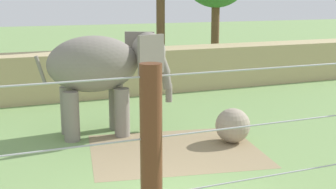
{
  "coord_description": "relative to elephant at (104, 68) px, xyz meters",
  "views": [
    {
      "loc": [
        -3.41,
        -7.6,
        4.07
      ],
      "look_at": [
        1.43,
        4.08,
        1.4
      ],
      "focal_mm": 49.73,
      "sensor_mm": 36.0,
      "label": 1
    }
  ],
  "objects": [
    {
      "name": "enrichment_ball",
      "position": [
        3.11,
        -2.21,
        -1.51
      ],
      "size": [
        0.99,
        0.99,
        0.99
      ],
      "primitive_type": "sphere",
      "color": "gray",
      "rests_on": "ground"
    },
    {
      "name": "elephant",
      "position": [
        0.0,
        0.0,
        0.0
      ],
      "size": [
        4.09,
        1.75,
        3.03
      ],
      "color": "gray",
      "rests_on": "ground"
    },
    {
      "name": "dirt_patch",
      "position": [
        1.32,
        -2.25,
        -2.0
      ],
      "size": [
        5.11,
        4.44,
        0.01
      ],
      "primitive_type": "cube",
      "rotation": [
        0.0,
        0.0,
        -0.19
      ],
      "color": "#937F5B",
      "rests_on": "ground"
    },
    {
      "name": "embankment_wall",
      "position": [
        -0.03,
        5.61,
        -1.08
      ],
      "size": [
        36.0,
        1.8,
        1.85
      ],
      "primitive_type": "cube",
      "color": "tan",
      "rests_on": "ground"
    }
  ]
}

